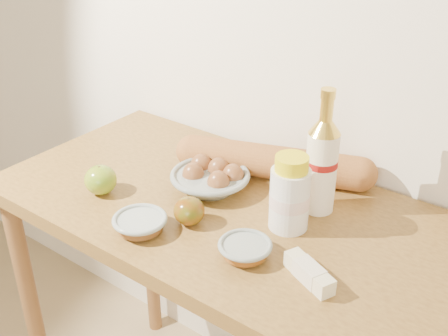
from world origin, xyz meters
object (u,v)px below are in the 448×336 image
at_px(table, 231,249).
at_px(egg_bowl, 211,178).
at_px(bourbon_bottle, 322,163).
at_px(baguette, 273,162).
at_px(cream_bottle, 290,195).

distance_m(table, egg_bowl, 0.18).
bearing_deg(bourbon_bottle, table, -163.40).
height_order(bourbon_bottle, egg_bowl, bourbon_bottle).
distance_m(bourbon_bottle, baguette, 0.20).
height_order(cream_bottle, egg_bowl, cream_bottle).
xyz_separation_m(bourbon_bottle, baguette, (-0.17, 0.06, -0.08)).
distance_m(egg_bowl, baguette, 0.17).
height_order(table, cream_bottle, cream_bottle).
distance_m(table, baguette, 0.25).
height_order(cream_bottle, baguette, cream_bottle).
bearing_deg(cream_bottle, table, 176.72).
xyz_separation_m(table, cream_bottle, (0.15, 0.01, 0.21)).
distance_m(cream_bottle, baguette, 0.23).
xyz_separation_m(table, bourbon_bottle, (0.17, 0.12, 0.25)).
xyz_separation_m(table, baguette, (-0.00, 0.18, 0.17)).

